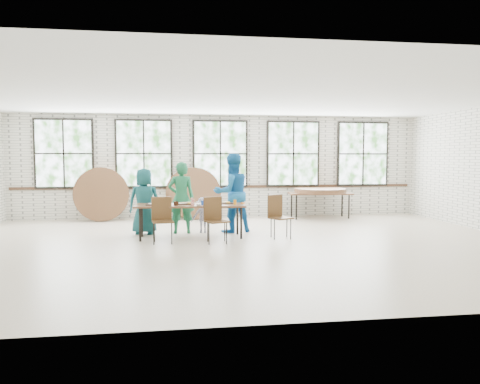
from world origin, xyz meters
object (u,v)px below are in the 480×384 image
object	(u,v)px
chair_near_right	(215,216)
storage_table	(320,195)
dining_table	(191,207)
chair_near_left	(162,216)

from	to	relation	value
chair_near_right	storage_table	xyz separation A→B (m)	(3.39, 3.43, 0.13)
dining_table	chair_near_left	distance (m)	0.78
dining_table	storage_table	world-z (taller)	same
chair_near_right	chair_near_left	bearing A→B (deg)	149.67
dining_table	chair_near_right	size ratio (longest dim) A/B	2.58
dining_table	chair_near_left	xyz separation A→B (m)	(-0.61, -0.46, -0.13)
storage_table	chair_near_right	bearing A→B (deg)	-129.03
chair_near_left	storage_table	size ratio (longest dim) A/B	0.51
chair_near_left	storage_table	xyz separation A→B (m)	(4.48, 3.27, 0.13)
chair_near_right	storage_table	bearing A→B (deg)	23.18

